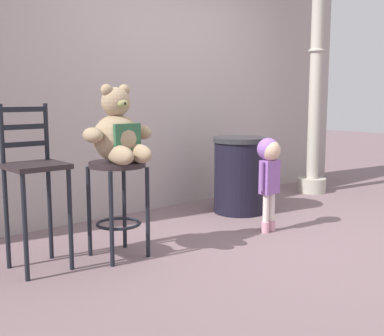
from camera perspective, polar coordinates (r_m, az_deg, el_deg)
ground_plane at (r=4.24m, az=10.42°, el=-8.33°), size 24.00×24.00×0.00m
building_wall at (r=5.39m, az=-4.70°, el=13.47°), size 6.21×0.30×3.38m
bar_stool_with_teddy at (r=3.70m, az=-8.66°, el=-2.33°), size 0.42×0.42×0.73m
teddy_bear at (r=3.62m, az=-8.56°, el=3.94°), size 0.54×0.49×0.57m
child_walking at (r=4.37m, az=8.99°, el=0.45°), size 0.27×0.21×0.85m
trash_bin at (r=5.11m, az=5.57°, el=-0.80°), size 0.56×0.56×0.79m
lamppost at (r=6.28m, az=14.15°, el=8.25°), size 0.35×0.35×3.05m
bar_chair_empty at (r=3.55m, az=-17.89°, el=-0.90°), size 0.38×0.38×1.16m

